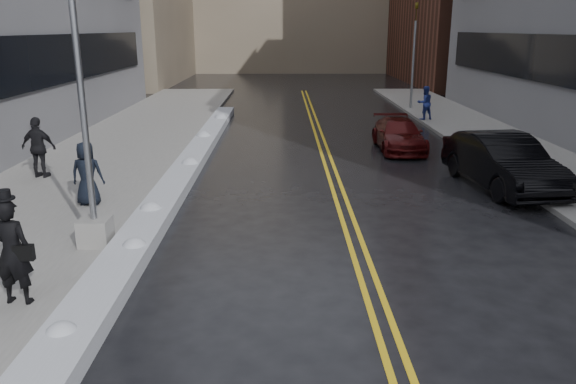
{
  "coord_description": "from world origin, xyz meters",
  "views": [
    {
      "loc": [
        0.82,
        -9.62,
        4.74
      ],
      "look_at": [
        0.94,
        2.14,
        1.3
      ],
      "focal_mm": 35.0,
      "sensor_mm": 36.0,
      "label": 1
    }
  ],
  "objects_px": {
    "traffic_signal": "(414,52)",
    "car_maroon": "(399,135)",
    "pedestrian_fedora": "(12,252)",
    "pedestrian_east": "(425,103)",
    "pedestrian_c": "(87,173)",
    "fire_hydrant": "(511,150)",
    "car_black": "(502,162)",
    "lamppost": "(86,138)",
    "pedestrian_d": "(39,147)"
  },
  "relations": [
    {
      "from": "pedestrian_c",
      "to": "pedestrian_east",
      "type": "height_order",
      "value": "pedestrian_c"
    },
    {
      "from": "traffic_signal",
      "to": "car_maroon",
      "type": "relative_size",
      "value": 1.42
    },
    {
      "from": "pedestrian_d",
      "to": "pedestrian_east",
      "type": "height_order",
      "value": "pedestrian_d"
    },
    {
      "from": "car_black",
      "to": "car_maroon",
      "type": "distance_m",
      "value": 6.06
    },
    {
      "from": "fire_hydrant",
      "to": "pedestrian_fedora",
      "type": "bearing_deg",
      "value": -140.0
    },
    {
      "from": "fire_hydrant",
      "to": "pedestrian_east",
      "type": "height_order",
      "value": "pedestrian_east"
    },
    {
      "from": "fire_hydrant",
      "to": "traffic_signal",
      "type": "bearing_deg",
      "value": 92.05
    },
    {
      "from": "lamppost",
      "to": "pedestrian_d",
      "type": "relative_size",
      "value": 3.95
    },
    {
      "from": "traffic_signal",
      "to": "lamppost",
      "type": "bearing_deg",
      "value": -118.21
    },
    {
      "from": "traffic_signal",
      "to": "car_black",
      "type": "bearing_deg",
      "value": -93.35
    },
    {
      "from": "fire_hydrant",
      "to": "pedestrian_east",
      "type": "bearing_deg",
      "value": 94.69
    },
    {
      "from": "pedestrian_c",
      "to": "car_maroon",
      "type": "distance_m",
      "value": 12.57
    },
    {
      "from": "lamppost",
      "to": "pedestrian_fedora",
      "type": "xyz_separation_m",
      "value": [
        -0.48,
        -2.72,
        -1.44
      ]
    },
    {
      "from": "fire_hydrant",
      "to": "lamppost",
      "type": "bearing_deg",
      "value": -146.96
    },
    {
      "from": "pedestrian_c",
      "to": "car_maroon",
      "type": "xyz_separation_m",
      "value": [
        9.91,
        7.72,
        -0.4
      ]
    },
    {
      "from": "fire_hydrant",
      "to": "pedestrian_c",
      "type": "distance_m",
      "value": 14.34
    },
    {
      "from": "lamppost",
      "to": "pedestrian_d",
      "type": "bearing_deg",
      "value": 121.51
    },
    {
      "from": "pedestrian_c",
      "to": "pedestrian_fedora",
      "type": "bearing_deg",
      "value": 96.55
    },
    {
      "from": "car_maroon",
      "to": "pedestrian_c",
      "type": "bearing_deg",
      "value": -141.85
    },
    {
      "from": "pedestrian_fedora",
      "to": "pedestrian_east",
      "type": "height_order",
      "value": "pedestrian_fedora"
    },
    {
      "from": "lamppost",
      "to": "pedestrian_c",
      "type": "xyz_separation_m",
      "value": [
        -1.1,
        2.93,
        -1.52
      ]
    },
    {
      "from": "pedestrian_east",
      "to": "car_maroon",
      "type": "xyz_separation_m",
      "value": [
        -2.71,
        -6.9,
        -0.4
      ]
    },
    {
      "from": "lamppost",
      "to": "pedestrian_east",
      "type": "bearing_deg",
      "value": 56.72
    },
    {
      "from": "traffic_signal",
      "to": "pedestrian_d",
      "type": "distance_m",
      "value": 22.42
    },
    {
      "from": "fire_hydrant",
      "to": "pedestrian_c",
      "type": "bearing_deg",
      "value": -159.27
    },
    {
      "from": "traffic_signal",
      "to": "fire_hydrant",
      "type": "bearing_deg",
      "value": -87.95
    },
    {
      "from": "fire_hydrant",
      "to": "traffic_signal",
      "type": "xyz_separation_m",
      "value": [
        -0.5,
        14.0,
        2.85
      ]
    },
    {
      "from": "lamppost",
      "to": "fire_hydrant",
      "type": "relative_size",
      "value": 10.45
    },
    {
      "from": "lamppost",
      "to": "pedestrian_east",
      "type": "relative_size",
      "value": 4.42
    },
    {
      "from": "pedestrian_east",
      "to": "car_maroon",
      "type": "relative_size",
      "value": 0.41
    },
    {
      "from": "pedestrian_c",
      "to": "pedestrian_d",
      "type": "distance_m",
      "value": 3.86
    },
    {
      "from": "lamppost",
      "to": "pedestrian_fedora",
      "type": "height_order",
      "value": "lamppost"
    },
    {
      "from": "fire_hydrant",
      "to": "pedestrian_east",
      "type": "distance_m",
      "value": 9.59
    },
    {
      "from": "pedestrian_east",
      "to": "car_maroon",
      "type": "distance_m",
      "value": 7.42
    },
    {
      "from": "pedestrian_c",
      "to": "car_black",
      "type": "relative_size",
      "value": 0.34
    },
    {
      "from": "pedestrian_c",
      "to": "car_black",
      "type": "distance_m",
      "value": 12.07
    },
    {
      "from": "fire_hydrant",
      "to": "car_black",
      "type": "distance_m",
      "value": 3.43
    },
    {
      "from": "pedestrian_east",
      "to": "car_maroon",
      "type": "bearing_deg",
      "value": 52.72
    },
    {
      "from": "pedestrian_east",
      "to": "pedestrian_c",
      "type": "bearing_deg",
      "value": 33.37
    },
    {
      "from": "lamppost",
      "to": "pedestrian_east",
      "type": "xyz_separation_m",
      "value": [
        11.52,
        17.55,
        -1.52
      ]
    },
    {
      "from": "pedestrian_fedora",
      "to": "pedestrian_east",
      "type": "bearing_deg",
      "value": -116.41
    },
    {
      "from": "pedestrian_fedora",
      "to": "pedestrian_east",
      "type": "xyz_separation_m",
      "value": [
        12.0,
        20.27,
        -0.08
      ]
    },
    {
      "from": "lamppost",
      "to": "pedestrian_east",
      "type": "distance_m",
      "value": 21.05
    },
    {
      "from": "lamppost",
      "to": "traffic_signal",
      "type": "distance_m",
      "value": 24.98
    },
    {
      "from": "traffic_signal",
      "to": "pedestrian_c",
      "type": "xyz_separation_m",
      "value": [
        -12.9,
        -19.07,
        -2.39
      ]
    },
    {
      "from": "lamppost",
      "to": "car_black",
      "type": "bearing_deg",
      "value": 24.54
    },
    {
      "from": "pedestrian_fedora",
      "to": "fire_hydrant",
      "type": "bearing_deg",
      "value": -135.79
    },
    {
      "from": "fire_hydrant",
      "to": "traffic_signal",
      "type": "height_order",
      "value": "traffic_signal"
    },
    {
      "from": "pedestrian_fedora",
      "to": "car_maroon",
      "type": "xyz_separation_m",
      "value": [
        9.29,
        13.38,
        -0.47
      ]
    },
    {
      "from": "pedestrian_c",
      "to": "pedestrian_d",
      "type": "relative_size",
      "value": 0.9
    }
  ]
}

